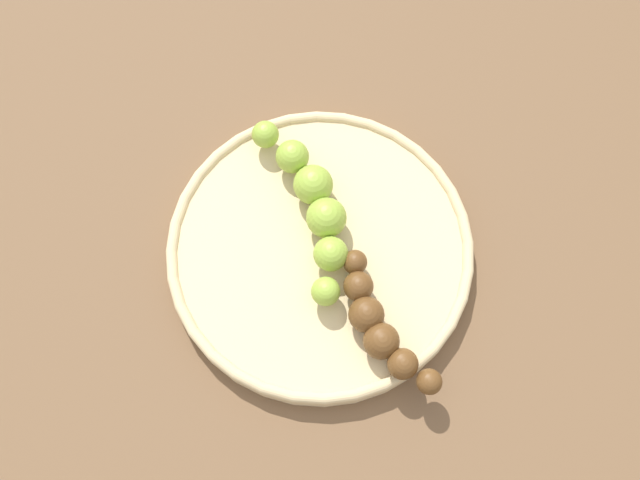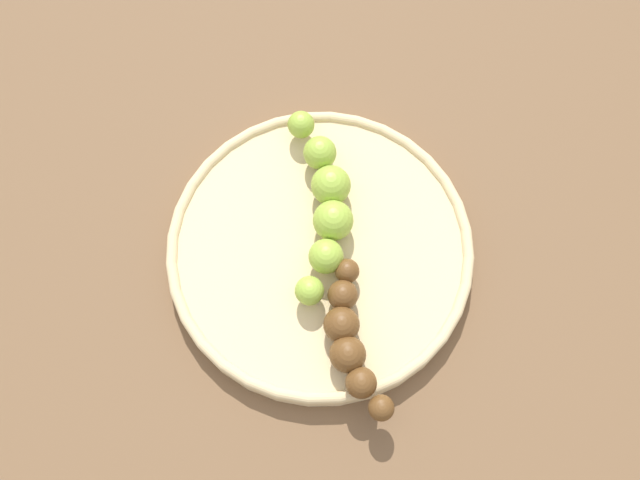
% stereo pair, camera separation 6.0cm
% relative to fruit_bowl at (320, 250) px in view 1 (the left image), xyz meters
% --- Properties ---
extents(ground_plane, '(2.40, 2.40, 0.00)m').
position_rel_fruit_bowl_xyz_m(ground_plane, '(0.00, 0.00, -0.01)').
color(ground_plane, brown).
extents(fruit_bowl, '(0.27, 0.27, 0.02)m').
position_rel_fruit_bowl_xyz_m(fruit_bowl, '(0.00, 0.00, 0.00)').
color(fruit_bowl, '#D1B784').
rests_on(fruit_bowl, ground_plane).
extents(banana_overripe, '(0.08, 0.12, 0.03)m').
position_rel_fruit_bowl_xyz_m(banana_overripe, '(-0.04, -0.08, 0.02)').
color(banana_overripe, '#593819').
rests_on(banana_overripe, fruit_bowl).
extents(banana_green, '(0.12, 0.15, 0.04)m').
position_rel_fruit_bowl_xyz_m(banana_green, '(0.03, 0.02, 0.02)').
color(banana_green, '#8CAD38').
rests_on(banana_green, fruit_bowl).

